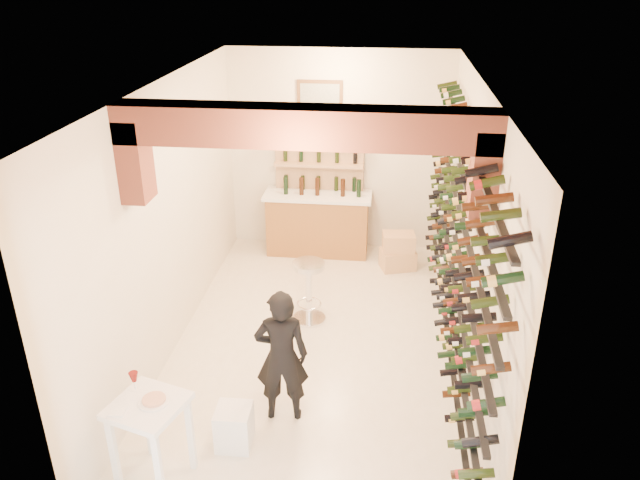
# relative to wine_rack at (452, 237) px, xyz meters

# --- Properties ---
(ground) EXTENTS (6.00, 6.00, 0.00)m
(ground) POSITION_rel_wine_rack_xyz_m (-1.53, 0.00, -1.55)
(ground) COLOR silver
(ground) RESTS_ON ground
(room_shell) EXTENTS (3.52, 6.02, 3.21)m
(room_shell) POSITION_rel_wine_rack_xyz_m (-1.53, -0.26, 0.70)
(room_shell) COLOR silver
(room_shell) RESTS_ON ground
(wine_rack) EXTENTS (0.32, 5.70, 2.56)m
(wine_rack) POSITION_rel_wine_rack_xyz_m (0.00, 0.00, 0.00)
(wine_rack) COLOR black
(wine_rack) RESTS_ON ground
(back_counter) EXTENTS (1.70, 0.62, 1.29)m
(back_counter) POSITION_rel_wine_rack_xyz_m (-1.83, 2.65, -1.02)
(back_counter) COLOR #9C6530
(back_counter) RESTS_ON ground
(back_shelving) EXTENTS (1.40, 0.31, 2.73)m
(back_shelving) POSITION_rel_wine_rack_xyz_m (-1.83, 2.89, -0.38)
(back_shelving) COLOR tan
(back_shelving) RESTS_ON ground
(tasting_table) EXTENTS (0.74, 0.74, 1.05)m
(tasting_table) POSITION_rel_wine_rack_xyz_m (-2.76, -2.31, -0.84)
(tasting_table) COLOR white
(tasting_table) RESTS_ON ground
(white_stool) EXTENTS (0.35, 0.35, 0.43)m
(white_stool) POSITION_rel_wine_rack_xyz_m (-2.14, -1.81, -1.33)
(white_stool) COLOR white
(white_stool) RESTS_ON ground
(person) EXTENTS (0.58, 0.42, 1.49)m
(person) POSITION_rel_wine_rack_xyz_m (-1.74, -1.33, -0.80)
(person) COLOR black
(person) RESTS_ON ground
(chrome_barstool) EXTENTS (0.44, 0.44, 0.85)m
(chrome_barstool) POSITION_rel_wine_rack_xyz_m (-1.71, 0.56, -1.06)
(chrome_barstool) COLOR silver
(chrome_barstool) RESTS_ON ground
(crate_lower) EXTENTS (0.59, 0.49, 0.31)m
(crate_lower) POSITION_rel_wine_rack_xyz_m (-0.53, 2.20, -1.40)
(crate_lower) COLOR tan
(crate_lower) RESTS_ON ground
(crate_upper) EXTENTS (0.51, 0.38, 0.28)m
(crate_upper) POSITION_rel_wine_rack_xyz_m (-0.53, 2.20, -1.10)
(crate_upper) COLOR tan
(crate_upper) RESTS_ON crate_lower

